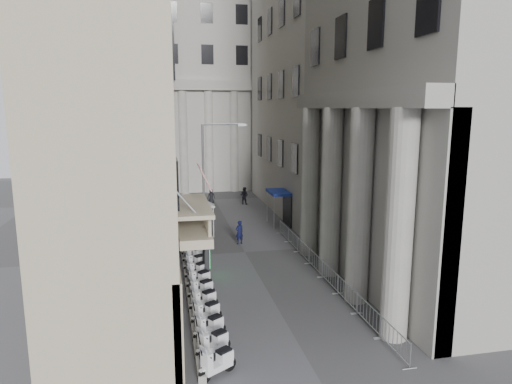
% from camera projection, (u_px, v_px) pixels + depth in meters
% --- Properties ---
extents(left_building, '(5.00, 36.00, 34.00)m').
position_uv_depth(left_building, '(125.00, 0.00, 30.16)').
color(left_building, tan).
rests_on(left_building, ground).
extents(far_building, '(22.00, 10.00, 30.00)m').
position_uv_depth(far_building, '(204.00, 67.00, 57.05)').
color(far_building, '#B3B1A9').
rests_on(far_building, ground).
extents(iron_fence, '(0.30, 28.00, 1.40)m').
position_uv_depth(iron_fence, '(184.00, 262.00, 30.01)').
color(iron_fence, black).
rests_on(iron_fence, ground).
extents(blue_awning, '(1.60, 3.00, 3.00)m').
position_uv_depth(blue_awning, '(278.00, 225.00, 39.39)').
color(blue_awning, navy).
rests_on(blue_awning, ground).
extents(flag, '(1.00, 1.40, 8.20)m').
position_uv_depth(flag, '(208.00, 371.00, 17.55)').
color(flag, '#9E0C11').
rests_on(flag, ground).
extents(scooter_0, '(1.48, 1.21, 1.50)m').
position_uv_depth(scooter_0, '(218.00, 377.00, 17.17)').
color(scooter_0, white).
rests_on(scooter_0, ground).
extents(scooter_1, '(1.48, 1.21, 1.50)m').
position_uv_depth(scooter_1, '(214.00, 357.00, 18.54)').
color(scooter_1, white).
rests_on(scooter_1, ground).
extents(scooter_2, '(1.48, 1.21, 1.50)m').
position_uv_depth(scooter_2, '(210.00, 340.00, 19.92)').
color(scooter_2, white).
rests_on(scooter_2, ground).
extents(scooter_3, '(1.48, 1.21, 1.50)m').
position_uv_depth(scooter_3, '(207.00, 325.00, 21.30)').
color(scooter_3, white).
rests_on(scooter_3, ground).
extents(scooter_4, '(1.48, 1.21, 1.50)m').
position_uv_depth(scooter_4, '(204.00, 311.00, 22.67)').
color(scooter_4, white).
rests_on(scooter_4, ground).
extents(scooter_5, '(1.48, 1.21, 1.50)m').
position_uv_depth(scooter_5, '(202.00, 300.00, 24.05)').
color(scooter_5, white).
rests_on(scooter_5, ground).
extents(scooter_6, '(1.48, 1.21, 1.50)m').
position_uv_depth(scooter_6, '(199.00, 289.00, 25.43)').
color(scooter_6, white).
rests_on(scooter_6, ground).
extents(scooter_7, '(1.48, 1.21, 1.50)m').
position_uv_depth(scooter_7, '(197.00, 280.00, 26.81)').
color(scooter_7, white).
rests_on(scooter_7, ground).
extents(scooter_8, '(1.48, 1.21, 1.50)m').
position_uv_depth(scooter_8, '(196.00, 272.00, 28.18)').
color(scooter_8, white).
rests_on(scooter_8, ground).
extents(scooter_9, '(1.48, 1.21, 1.50)m').
position_uv_depth(scooter_9, '(194.00, 264.00, 29.56)').
color(scooter_9, white).
rests_on(scooter_9, ground).
extents(scooter_10, '(1.48, 1.21, 1.50)m').
position_uv_depth(scooter_10, '(193.00, 257.00, 30.94)').
color(scooter_10, white).
rests_on(scooter_10, ground).
extents(scooter_11, '(1.48, 1.21, 1.50)m').
position_uv_depth(scooter_11, '(191.00, 251.00, 32.31)').
color(scooter_11, white).
rests_on(scooter_11, ground).
extents(scooter_12, '(1.48, 1.21, 1.50)m').
position_uv_depth(scooter_12, '(190.00, 245.00, 33.69)').
color(scooter_12, white).
rests_on(scooter_12, ground).
extents(scooter_13, '(1.48, 1.21, 1.50)m').
position_uv_depth(scooter_13, '(189.00, 240.00, 35.07)').
color(scooter_13, white).
rests_on(scooter_13, ground).
extents(barrier_0, '(0.60, 2.40, 1.10)m').
position_uv_depth(barrier_0, '(394.00, 353.00, 18.80)').
color(barrier_0, '#B4B7BC').
rests_on(barrier_0, ground).
extents(barrier_1, '(0.60, 2.40, 1.10)m').
position_uv_depth(barrier_1, '(368.00, 326.00, 21.20)').
color(barrier_1, '#B4B7BC').
rests_on(barrier_1, ground).
extents(barrier_2, '(0.60, 2.40, 1.10)m').
position_uv_depth(barrier_2, '(347.00, 303.00, 23.61)').
color(barrier_2, '#B4B7BC').
rests_on(barrier_2, ground).
extents(barrier_3, '(0.60, 2.40, 1.10)m').
position_uv_depth(barrier_3, '(329.00, 285.00, 26.02)').
color(barrier_3, '#B4B7BC').
rests_on(barrier_3, ground).
extents(barrier_4, '(0.60, 2.40, 1.10)m').
position_uv_depth(barrier_4, '(315.00, 270.00, 28.43)').
color(barrier_4, '#B4B7BC').
rests_on(barrier_4, ground).
extents(barrier_5, '(0.60, 2.40, 1.10)m').
position_uv_depth(barrier_5, '(303.00, 258.00, 30.84)').
color(barrier_5, '#B4B7BC').
rests_on(barrier_5, ground).
extents(barrier_6, '(0.60, 2.40, 1.10)m').
position_uv_depth(barrier_6, '(293.00, 247.00, 33.25)').
color(barrier_6, '#B4B7BC').
rests_on(barrier_6, ground).
extents(barrier_7, '(0.60, 2.40, 1.10)m').
position_uv_depth(barrier_7, '(284.00, 237.00, 35.66)').
color(barrier_7, '#B4B7BC').
rests_on(barrier_7, ground).
extents(security_tent, '(4.34, 4.34, 3.53)m').
position_uv_depth(security_tent, '(196.00, 200.00, 35.26)').
color(security_tent, white).
rests_on(security_tent, ground).
extents(street_lamp, '(2.94, 0.33, 9.01)m').
position_uv_depth(street_lamp, '(209.00, 179.00, 29.69)').
color(street_lamp, '#979AA0').
rests_on(street_lamp, ground).
extents(info_kiosk, '(0.37, 0.98, 2.03)m').
position_uv_depth(info_kiosk, '(206.00, 261.00, 27.01)').
color(info_kiosk, black).
rests_on(info_kiosk, ground).
extents(pedestrian_a, '(0.76, 0.64, 1.78)m').
position_uv_depth(pedestrian_a, '(239.00, 232.00, 33.82)').
color(pedestrian_a, black).
rests_on(pedestrian_a, ground).
extents(pedestrian_b, '(1.13, 1.08, 1.83)m').
position_uv_depth(pedestrian_b, '(244.00, 196.00, 47.85)').
color(pedestrian_b, black).
rests_on(pedestrian_b, ground).
extents(pedestrian_c, '(0.79, 0.52, 1.60)m').
position_uv_depth(pedestrian_c, '(211.00, 197.00, 47.95)').
color(pedestrian_c, black).
rests_on(pedestrian_c, ground).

